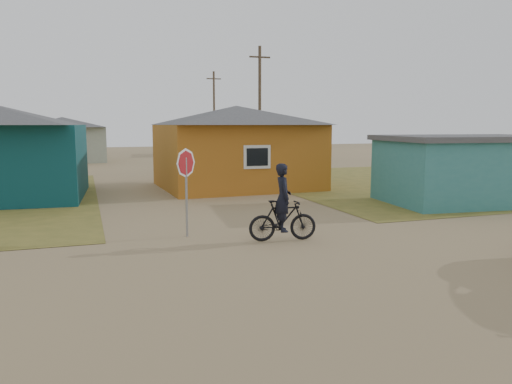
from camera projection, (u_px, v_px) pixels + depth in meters
ground at (316, 272)px, 10.26m from camera, size 120.00×120.00×0.00m
grass_ne at (445, 180)px, 26.95m from camera, size 20.00×18.00×0.00m
house_yellow at (236, 146)px, 23.92m from camera, size 7.72×6.76×3.90m
shed_turquoise at (466, 169)px, 19.24m from camera, size 6.71×4.93×2.60m
house_pale_west at (63, 139)px, 39.94m from camera, size 7.04×6.15×3.60m
house_beige_east at (233, 136)px, 50.71m from camera, size 6.95×6.05×3.60m
utility_pole_near at (260, 107)px, 32.41m from camera, size 1.40×0.20×8.00m
utility_pole_far at (214, 112)px, 47.73m from camera, size 1.40×0.20×8.00m
stop_sign at (186, 172)px, 13.31m from camera, size 0.75×0.30×2.39m
cyclist at (283, 213)px, 12.98m from camera, size 1.85×0.76×2.03m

